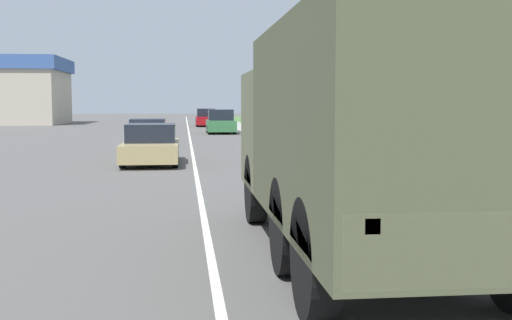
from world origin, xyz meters
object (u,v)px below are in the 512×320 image
(car_second_ahead, at_px, (148,134))
(military_truck, at_px, (358,132))
(car_third_ahead, at_px, (221,123))
(car_fourth_ahead, at_px, (206,118))
(car_nearest_ahead, at_px, (151,146))

(car_second_ahead, bearing_deg, military_truck, -79.91)
(car_third_ahead, bearing_deg, military_truck, -90.39)
(car_second_ahead, distance_m, car_third_ahead, 14.28)
(car_third_ahead, relative_size, car_fourth_ahead, 0.88)
(car_second_ahead, height_order, car_third_ahead, car_third_ahead)
(military_truck, height_order, car_nearest_ahead, military_truck)
(military_truck, bearing_deg, car_fourth_ahead, 90.35)
(car_third_ahead, xyz_separation_m, car_fourth_ahead, (-0.55, 13.80, -0.02))
(car_nearest_ahead, bearing_deg, car_second_ahead, 93.84)
(military_truck, xyz_separation_m, car_fourth_ahead, (-0.30, 49.81, -1.01))
(car_nearest_ahead, height_order, car_fourth_ahead, car_fourth_ahead)
(car_second_ahead, xyz_separation_m, car_third_ahead, (4.23, 13.64, 0.11))
(car_second_ahead, distance_m, car_fourth_ahead, 27.69)
(car_third_ahead, bearing_deg, car_fourth_ahead, 92.26)
(car_second_ahead, xyz_separation_m, car_fourth_ahead, (3.68, 27.44, 0.09))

